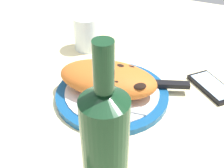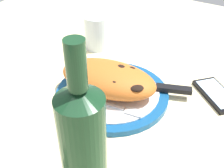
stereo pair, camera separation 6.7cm
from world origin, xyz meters
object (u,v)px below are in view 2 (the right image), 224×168
(fork, at_px, (115,107))
(water_glass, at_px, (97,34))
(smartphone, at_px, (217,94))
(plate, at_px, (112,94))
(knife, at_px, (159,88))
(wine_bottle, at_px, (83,145))
(calzone, at_px, (108,78))

(fork, bearing_deg, water_glass, 131.48)
(smartphone, relative_size, water_glass, 1.33)
(plate, bearing_deg, knife, 34.70)
(knife, bearing_deg, smartphone, 29.93)
(smartphone, distance_m, water_glass, 0.39)
(fork, xyz_separation_m, water_glass, (-0.21, 0.24, 0.02))
(fork, distance_m, wine_bottle, 0.23)
(plate, height_order, smartphone, plate)
(water_glass, relative_size, wine_bottle, 0.36)
(plate, relative_size, smartphone, 2.00)
(plate, xyz_separation_m, fork, (0.04, -0.05, 0.01))
(calzone, xyz_separation_m, water_glass, (-0.16, 0.19, -0.01))
(knife, distance_m, smartphone, 0.14)
(calzone, relative_size, smartphone, 1.84)
(plate, relative_size, knife, 1.24)
(smartphone, bearing_deg, wine_bottle, -106.85)
(calzone, height_order, water_glass, water_glass)
(knife, height_order, wine_bottle, wine_bottle)
(calzone, distance_m, wine_bottle, 0.28)
(fork, height_order, water_glass, water_glass)
(calzone, bearing_deg, plate, -1.04)
(calzone, height_order, wine_bottle, wine_bottle)
(fork, relative_size, knife, 0.73)
(calzone, bearing_deg, knife, 31.72)
(plate, relative_size, water_glass, 2.65)
(calzone, relative_size, water_glass, 2.44)
(calzone, relative_size, wine_bottle, 0.87)
(knife, bearing_deg, calzone, -148.28)
(wine_bottle, bearing_deg, water_glass, 122.23)
(fork, relative_size, water_glass, 1.57)
(smartphone, bearing_deg, plate, -147.95)
(plate, bearing_deg, water_glass, 132.16)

